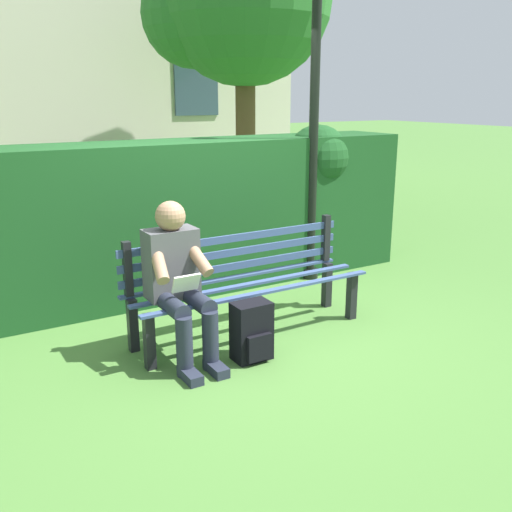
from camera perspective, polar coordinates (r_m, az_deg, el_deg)
The scene contains 7 objects.
ground at distance 4.73m, azimuth -0.63°, elevation -7.72°, with size 60.00×60.00×0.00m, color #477533.
park_bench at distance 4.65m, azimuth -1.18°, elevation -2.33°, with size 2.01×0.51×0.85m.
person_seated at distance 4.16m, azimuth -7.79°, elevation -2.22°, with size 0.44×0.73×1.16m.
hedge_backdrop at distance 5.73m, azimuth -5.26°, elevation 4.60°, with size 4.52×0.83×1.59m.
backpack at distance 4.22m, azimuth -0.42°, elevation -7.59°, with size 0.28×0.26×0.44m.
tree_far at distance 9.56m, azimuth -2.03°, elevation 24.23°, with size 2.85×2.71×4.72m.
lamp_post at distance 5.86m, azimuth 5.89°, elevation 16.04°, with size 0.25×0.25×3.17m.
Camera 1 is at (2.20, 3.74, 1.89)m, focal length 39.97 mm.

